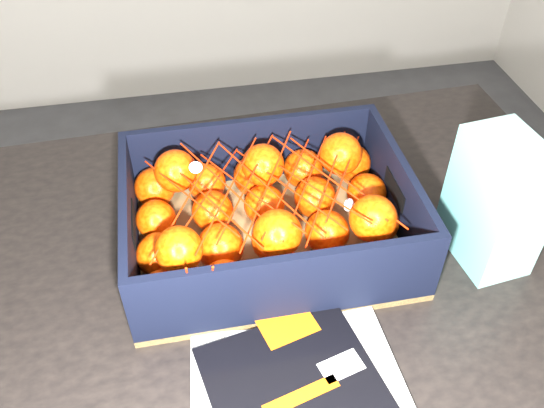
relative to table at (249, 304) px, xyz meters
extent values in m
cube|color=black|center=(0.00, 0.00, 0.08)|extent=(1.23, 0.85, 0.04)
cylinder|color=black|center=(0.55, 0.35, -0.30)|extent=(0.06, 0.06, 0.71)
cube|color=#D6550B|center=(0.03, -0.13, 0.12)|extent=(0.09, 0.07, 0.00)
cube|color=white|center=(0.09, -0.21, 0.12)|extent=(0.06, 0.04, 0.00)
cube|color=#D6550B|center=(0.03, -0.24, 0.12)|extent=(0.10, 0.04, 0.00)
cube|color=olive|center=(0.04, 0.04, 0.10)|extent=(0.43, 0.32, 0.01)
cube|color=black|center=(0.04, 0.19, 0.16)|extent=(0.43, 0.01, 0.13)
cube|color=black|center=(0.04, -0.11, 0.16)|extent=(0.43, 0.01, 0.13)
cube|color=black|center=(-0.17, 0.04, 0.16)|extent=(0.01, 0.30, 0.13)
cube|color=black|center=(0.25, 0.04, 0.16)|extent=(0.01, 0.30, 0.13)
sphere|color=#F23F05|center=(-0.13, -0.07, 0.14)|extent=(0.07, 0.07, 0.07)
sphere|color=#F23F05|center=(-0.13, 0.00, 0.14)|extent=(0.07, 0.07, 0.07)
sphere|color=#F23F05|center=(-0.13, 0.08, 0.14)|extent=(0.06, 0.06, 0.06)
sphere|color=#F23F05|center=(-0.13, 0.15, 0.14)|extent=(0.07, 0.07, 0.07)
sphere|color=#F23F05|center=(-0.04, -0.07, 0.14)|extent=(0.07, 0.07, 0.07)
sphere|color=#F23F05|center=(-0.04, 0.00, 0.14)|extent=(0.07, 0.07, 0.07)
sphere|color=#F23F05|center=(-0.04, 0.08, 0.14)|extent=(0.07, 0.07, 0.07)
sphere|color=#F23F05|center=(-0.04, 0.15, 0.14)|extent=(0.06, 0.06, 0.06)
sphere|color=#F23F05|center=(0.04, -0.08, 0.14)|extent=(0.07, 0.07, 0.07)
sphere|color=#F23F05|center=(0.04, 0.00, 0.14)|extent=(0.07, 0.07, 0.07)
sphere|color=#F23F05|center=(0.04, 0.08, 0.14)|extent=(0.07, 0.07, 0.07)
sphere|color=#F23F05|center=(0.04, 0.15, 0.14)|extent=(0.07, 0.07, 0.07)
sphere|color=#F23F05|center=(0.13, -0.08, 0.14)|extent=(0.07, 0.07, 0.07)
sphere|color=#F23F05|center=(0.12, 0.00, 0.14)|extent=(0.07, 0.07, 0.07)
sphere|color=#F23F05|center=(0.12, 0.08, 0.14)|extent=(0.07, 0.07, 0.07)
sphere|color=#F23F05|center=(0.12, 0.16, 0.14)|extent=(0.07, 0.07, 0.07)
sphere|color=#F23F05|center=(0.20, -0.08, 0.14)|extent=(0.07, 0.07, 0.07)
sphere|color=#F23F05|center=(0.20, 0.01, 0.14)|extent=(0.07, 0.07, 0.07)
sphere|color=#F23F05|center=(0.21, 0.08, 0.14)|extent=(0.06, 0.06, 0.06)
sphere|color=#F23F05|center=(0.21, 0.15, 0.14)|extent=(0.06, 0.06, 0.06)
sphere|color=#F23F05|center=(-0.10, -0.04, 0.20)|extent=(0.07, 0.07, 0.07)
sphere|color=#F23F05|center=(-0.09, 0.13, 0.20)|extent=(0.07, 0.07, 0.07)
sphere|color=#F23F05|center=(0.04, -0.04, 0.20)|extent=(0.07, 0.07, 0.07)
sphere|color=#F23F05|center=(0.05, 0.11, 0.20)|extent=(0.07, 0.07, 0.07)
sphere|color=#F23F05|center=(0.18, -0.03, 0.20)|extent=(0.07, 0.07, 0.07)
sphere|color=#F23F05|center=(0.17, 0.12, 0.20)|extent=(0.07, 0.07, 0.07)
cylinder|color=red|center=(-0.08, 0.04, 0.22)|extent=(0.12, 0.22, 0.03)
cylinder|color=red|center=(-0.05, 0.03, 0.21)|extent=(0.12, 0.22, 0.00)
cylinder|color=red|center=(-0.02, 0.04, 0.22)|extent=(0.12, 0.22, 0.01)
cylinder|color=red|center=(0.01, 0.04, 0.22)|extent=(0.12, 0.22, 0.02)
cylinder|color=red|center=(0.04, 0.04, 0.21)|extent=(0.12, 0.22, 0.02)
cylinder|color=red|center=(0.07, 0.04, 0.21)|extent=(0.12, 0.22, 0.02)
cylinder|color=red|center=(0.10, 0.03, 0.22)|extent=(0.12, 0.22, 0.03)
cylinder|color=red|center=(0.13, 0.05, 0.22)|extent=(0.12, 0.22, 0.00)
cylinder|color=red|center=(0.16, 0.04, 0.21)|extent=(0.12, 0.22, 0.01)
cylinder|color=red|center=(-0.08, 0.04, 0.22)|extent=(0.12, 0.22, 0.02)
cylinder|color=red|center=(-0.05, 0.05, 0.21)|extent=(0.12, 0.22, 0.03)
cylinder|color=red|center=(-0.02, 0.04, 0.22)|extent=(0.12, 0.22, 0.01)
cylinder|color=red|center=(0.01, 0.05, 0.22)|extent=(0.12, 0.22, 0.00)
cylinder|color=red|center=(0.04, 0.05, 0.21)|extent=(0.12, 0.22, 0.03)
cylinder|color=red|center=(0.07, 0.04, 0.21)|extent=(0.12, 0.22, 0.02)
cylinder|color=red|center=(0.10, 0.04, 0.21)|extent=(0.12, 0.22, 0.01)
cylinder|color=red|center=(0.13, 0.03, 0.21)|extent=(0.12, 0.22, 0.02)
cylinder|color=red|center=(0.16, 0.05, 0.22)|extent=(0.12, 0.22, 0.04)
cylinder|color=red|center=(-0.09, -0.10, 0.20)|extent=(0.00, 0.03, 0.09)
cylinder|color=red|center=(-0.06, -0.10, 0.20)|extent=(0.01, 0.04, 0.08)
cube|color=white|center=(0.36, -0.04, 0.20)|extent=(0.11, 0.15, 0.20)
camera|label=1|loc=(-0.08, -0.59, 0.77)|focal=38.24mm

